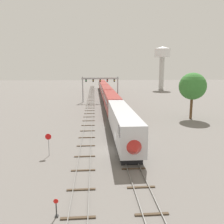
# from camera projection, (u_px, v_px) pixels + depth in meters

# --- Properties ---
(ground_plane) EXTENTS (400.00, 400.00, 0.00)m
(ground_plane) POSITION_uv_depth(u_px,v_px,m) (111.00, 150.00, 30.67)
(ground_plane) COLOR slate
(track_main) EXTENTS (2.60, 200.00, 0.16)m
(track_main) POSITION_uv_depth(u_px,v_px,m) (105.00, 97.00, 89.60)
(track_main) COLOR slate
(track_main) RESTS_ON ground
(track_near) EXTENTS (2.60, 160.00, 0.16)m
(track_near) POSITION_uv_depth(u_px,v_px,m) (90.00, 105.00, 69.59)
(track_near) COLOR slate
(track_near) RESTS_ON ground
(passenger_train) EXTENTS (3.04, 111.26, 4.80)m
(passenger_train) POSITION_uv_depth(u_px,v_px,m) (107.00, 93.00, 78.72)
(passenger_train) COLOR silver
(passenger_train) RESTS_ON ground
(signal_gantry) EXTENTS (12.10, 0.49, 8.41)m
(signal_gantry) POSITION_uv_depth(u_px,v_px,m) (100.00, 83.00, 74.42)
(signal_gantry) COLOR #999BA0
(signal_gantry) RESTS_ON ground
(water_tower) EXTENTS (8.46, 8.46, 22.39)m
(water_tower) POSITION_uv_depth(u_px,v_px,m) (162.00, 57.00, 119.50)
(water_tower) COLOR beige
(water_tower) RESTS_ON ground
(switch_stand) EXTENTS (0.36, 0.24, 1.46)m
(switch_stand) POSITION_uv_depth(u_px,v_px,m) (56.00, 210.00, 16.78)
(switch_stand) COLOR black
(switch_stand) RESTS_ON ground
(stop_sign) EXTENTS (0.76, 0.08, 2.88)m
(stop_sign) POSITION_uv_depth(u_px,v_px,m) (48.00, 142.00, 28.45)
(stop_sign) COLOR gray
(stop_sign) RESTS_ON ground
(trackside_tree_left) EXTENTS (5.82, 5.82, 10.07)m
(trackside_tree_left) POSITION_uv_depth(u_px,v_px,m) (193.00, 86.00, 49.06)
(trackside_tree_left) COLOR brown
(trackside_tree_left) RESTS_ON ground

